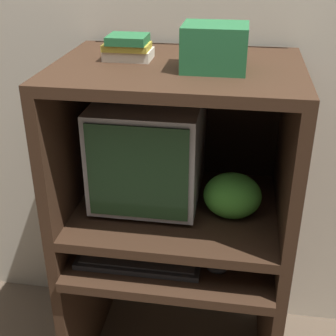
{
  "coord_description": "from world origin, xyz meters",
  "views": [
    {
      "loc": [
        0.2,
        -1.18,
        1.7
      ],
      "look_at": [
        -0.03,
        0.3,
        0.94
      ],
      "focal_mm": 50.0,
      "sensor_mm": 36.0,
      "label": 1
    }
  ],
  "objects_px": {
    "crt_monitor": "(150,148)",
    "storage_box": "(215,47)",
    "mouse": "(217,268)",
    "book_stack": "(128,48)",
    "keyboard": "(139,260)",
    "snack_bag": "(232,196)"
  },
  "relations": [
    {
      "from": "snack_bag",
      "to": "book_stack",
      "type": "relative_size",
      "value": 1.31
    },
    {
      "from": "snack_bag",
      "to": "mouse",
      "type": "bearing_deg",
      "value": -104.56
    },
    {
      "from": "crt_monitor",
      "to": "storage_box",
      "type": "bearing_deg",
      "value": -23.62
    },
    {
      "from": "mouse",
      "to": "storage_box",
      "type": "distance_m",
      "value": 0.75
    },
    {
      "from": "crt_monitor",
      "to": "keyboard",
      "type": "bearing_deg",
      "value": -90.48
    },
    {
      "from": "crt_monitor",
      "to": "book_stack",
      "type": "xyz_separation_m",
      "value": [
        -0.06,
        -0.02,
        0.37
      ]
    },
    {
      "from": "crt_monitor",
      "to": "mouse",
      "type": "bearing_deg",
      "value": -39.57
    },
    {
      "from": "crt_monitor",
      "to": "book_stack",
      "type": "bearing_deg",
      "value": -164.07
    },
    {
      "from": "keyboard",
      "to": "book_stack",
      "type": "bearing_deg",
      "value": 106.31
    },
    {
      "from": "book_stack",
      "to": "storage_box",
      "type": "height_order",
      "value": "storage_box"
    },
    {
      "from": "crt_monitor",
      "to": "keyboard",
      "type": "xyz_separation_m",
      "value": [
        -0.0,
        -0.23,
        -0.34
      ]
    },
    {
      "from": "keyboard",
      "to": "mouse",
      "type": "relative_size",
      "value": 6.36
    },
    {
      "from": "crt_monitor",
      "to": "snack_bag",
      "type": "xyz_separation_m",
      "value": [
        0.31,
        -0.09,
        -0.12
      ]
    },
    {
      "from": "snack_bag",
      "to": "storage_box",
      "type": "distance_m",
      "value": 0.52
    },
    {
      "from": "book_stack",
      "to": "crt_monitor",
      "type": "bearing_deg",
      "value": 15.93
    },
    {
      "from": "keyboard",
      "to": "storage_box",
      "type": "relative_size",
      "value": 2.27
    },
    {
      "from": "mouse",
      "to": "storage_box",
      "type": "xyz_separation_m",
      "value": [
        -0.05,
        0.13,
        0.73
      ]
    },
    {
      "from": "storage_box",
      "to": "mouse",
      "type": "bearing_deg",
      "value": -68.96
    },
    {
      "from": "crt_monitor",
      "to": "snack_bag",
      "type": "relative_size",
      "value": 2.11
    },
    {
      "from": "mouse",
      "to": "storage_box",
      "type": "bearing_deg",
      "value": 111.04
    },
    {
      "from": "snack_bag",
      "to": "book_stack",
      "type": "distance_m",
      "value": 0.62
    },
    {
      "from": "book_stack",
      "to": "storage_box",
      "type": "xyz_separation_m",
      "value": [
        0.29,
        -0.08,
        0.03
      ]
    }
  ]
}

